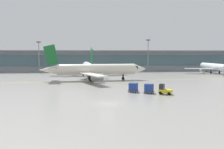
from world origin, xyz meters
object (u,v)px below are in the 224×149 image
object	(u,v)px
gate_airplane_1	(88,67)
cargo_dolly_trailing	(133,87)
taxiing_regional_jet	(95,70)
apron_light_mast_2	(148,54)
cargo_dolly_lead	(149,88)
gate_airplane_2	(214,67)
apron_light_mast_1	(39,55)
baggage_tug	(164,90)

from	to	relation	value
gate_airplane_1	cargo_dolly_trailing	xyz separation A→B (m)	(8.87, -42.15, -2.04)
taxiing_regional_jet	apron_light_mast_2	xyz separation A→B (m)	(25.22, 34.21, 4.62)
gate_airplane_1	cargo_dolly_lead	bearing A→B (deg)	-169.07
taxiing_regional_jet	cargo_dolly_lead	world-z (taller)	taxiing_regional_jet
gate_airplane_2	cargo_dolly_lead	size ratio (longest dim) A/B	10.27
gate_airplane_2	apron_light_mast_2	size ratio (longest dim) A/B	1.87
cargo_dolly_trailing	apron_light_mast_1	world-z (taller)	apron_light_mast_1
cargo_dolly_lead	cargo_dolly_trailing	size ratio (longest dim) A/B	1.00
gate_airplane_1	apron_light_mast_1	distance (m)	27.61
baggage_tug	cargo_dolly_trailing	xyz separation A→B (m)	(-5.68, 3.55, 0.16)
gate_airplane_2	apron_light_mast_2	world-z (taller)	apron_light_mast_2
apron_light_mast_1	cargo_dolly_lead	bearing A→B (deg)	-61.74
taxiing_regional_jet	apron_light_mast_2	bearing A→B (deg)	49.86
taxiing_regional_jet	cargo_dolly_lead	distance (m)	27.65
cargo_dolly_trailing	taxiing_regional_jet	bearing A→B (deg)	138.67
taxiing_regional_jet	cargo_dolly_trailing	world-z (taller)	taxiing_regional_jet
cargo_dolly_lead	apron_light_mast_1	bearing A→B (deg)	150.28
gate_airplane_2	apron_light_mast_1	size ratio (longest dim) A/B	2.02
gate_airplane_2	baggage_tug	world-z (taller)	gate_airplane_2
cargo_dolly_lead	apron_light_mast_2	distance (m)	62.13
gate_airplane_2	cargo_dolly_trailing	world-z (taller)	gate_airplane_2
baggage_tug	cargo_dolly_trailing	distance (m)	6.71
gate_airplane_2	baggage_tug	size ratio (longest dim) A/B	9.17
cargo_dolly_lead	apron_light_mast_2	bearing A→B (deg)	107.81
cargo_dolly_trailing	apron_light_mast_2	bearing A→B (deg)	104.69
cargo_dolly_trailing	apron_light_mast_1	bearing A→B (deg)	148.80
taxiing_regional_jet	apron_light_mast_1	bearing A→B (deg)	118.98
gate_airplane_1	apron_light_mast_1	world-z (taller)	apron_light_mast_1
baggage_tug	apron_light_mast_2	xyz separation A→B (m)	(12.41, 61.58, 7.01)
gate_airplane_2	cargo_dolly_trailing	distance (m)	62.64
baggage_tug	gate_airplane_1	bearing A→B (deg)	139.68
baggage_tug	cargo_dolly_lead	distance (m)	3.24
taxiing_regional_jet	baggage_tug	distance (m)	30.32
cargo_dolly_trailing	apron_light_mast_1	size ratio (longest dim) A/B	0.20
taxiing_regional_jet	cargo_dolly_trailing	size ratio (longest dim) A/B	12.54
cargo_dolly_lead	gate_airplane_1	bearing A→B (deg)	137.04
cargo_dolly_trailing	apron_light_mast_2	distance (m)	61.17
gate_airplane_2	baggage_tug	xyz separation A→B (m)	(-37.09, -49.28, -1.79)
gate_airplane_2	apron_light_mast_2	bearing A→B (deg)	64.97
gate_airplane_2	apron_light_mast_1	world-z (taller)	apron_light_mast_1
apron_light_mast_1	apron_light_mast_2	size ratio (longest dim) A/B	0.93
gate_airplane_2	taxiing_regional_jet	distance (m)	54.50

